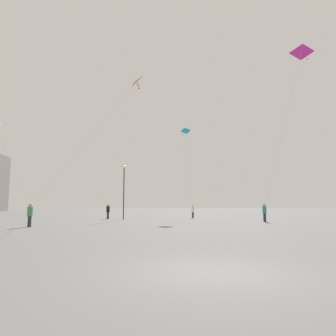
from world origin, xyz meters
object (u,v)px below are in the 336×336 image
object	(u,v)px
kite_magenta_delta	(301,56)
lamppost_east	(124,184)
person_in_green	(30,214)
kite_cyan_delta	(186,133)
kite_crimson_delta	(134,85)
person_in_teal	(265,212)
person_in_white	(193,211)
person_in_black	(108,211)

from	to	relation	value
kite_magenta_delta	lamppost_east	distance (m)	21.85
person_in_green	kite_cyan_delta	distance (m)	22.60
kite_crimson_delta	lamppost_east	world-z (taller)	kite_crimson_delta
person_in_green	person_in_teal	bearing A→B (deg)	-29.37
kite_magenta_delta	lamppost_east	world-z (taller)	kite_magenta_delta
person_in_teal	kite_cyan_delta	xyz separation A→B (m)	(-6.77, 8.93, 9.98)
person_in_white	person_in_black	distance (m)	10.78
person_in_green	person_in_white	xyz separation A→B (m)	(14.47, 15.59, -0.12)
person_in_white	person_in_black	world-z (taller)	person_in_black
person_in_black	lamppost_east	xyz separation A→B (m)	(1.93, -1.33, 3.05)
kite_crimson_delta	lamppost_east	distance (m)	16.44
person_in_green	person_in_white	bearing A→B (deg)	1.02
person_in_white	lamppost_east	xyz separation A→B (m)	(-8.47, -4.18, 3.16)
person_in_teal	kite_cyan_delta	distance (m)	15.01
kite_magenta_delta	person_in_green	bearing A→B (deg)	179.64
person_in_black	kite_crimson_delta	distance (m)	19.19
kite_cyan_delta	person_in_black	bearing A→B (deg)	-166.33
person_in_white	kite_magenta_delta	world-z (taller)	kite_magenta_delta
person_in_green	person_in_white	distance (m)	21.27
person_in_teal	person_in_white	distance (m)	11.14
person_in_teal	kite_crimson_delta	distance (m)	18.18
person_in_green	person_in_black	xyz separation A→B (m)	(4.08, 12.74, -0.00)
kite_magenta_delta	lamppost_east	xyz separation A→B (m)	(-15.61, 11.54, -10.03)
kite_magenta_delta	kite_crimson_delta	world-z (taller)	kite_magenta_delta
person_in_black	kite_crimson_delta	xyz separation A→B (m)	(3.86, -16.60, 8.81)
person_in_green	kite_crimson_delta	xyz separation A→B (m)	(7.94, -3.87, 8.80)
kite_cyan_delta	kite_magenta_delta	distance (m)	17.46
person_in_teal	kite_cyan_delta	world-z (taller)	kite_cyan_delta
person_in_teal	person_in_green	size ratio (longest dim) A/B	1.02
kite_crimson_delta	kite_magenta_delta	bearing A→B (deg)	15.25
person_in_teal	person_in_black	world-z (taller)	person_in_teal
person_in_green	kite_cyan_delta	size ratio (longest dim) A/B	0.17
person_in_green	kite_crimson_delta	distance (m)	12.47
person_in_black	kite_magenta_delta	bearing A→B (deg)	100.66
person_in_green	lamppost_east	bearing A→B (deg)	16.14
person_in_white	kite_crimson_delta	world-z (taller)	kite_crimson_delta
kite_crimson_delta	lamppost_east	bearing A→B (deg)	97.23
kite_cyan_delta	kite_crimson_delta	world-z (taller)	kite_cyan_delta
person_in_black	kite_cyan_delta	xyz separation A→B (m)	(9.49, 2.31, 10.00)
person_in_green	kite_magenta_delta	xyz separation A→B (m)	(21.62, -0.14, 13.07)
person_in_white	kite_magenta_delta	size ratio (longest dim) A/B	0.12
kite_cyan_delta	kite_crimson_delta	distance (m)	19.77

